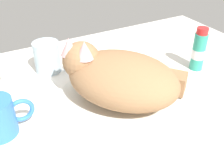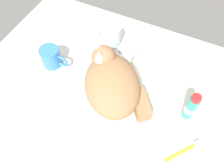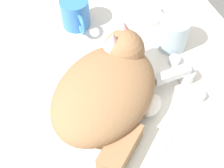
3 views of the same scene
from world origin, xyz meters
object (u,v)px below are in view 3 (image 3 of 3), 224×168
(coffee_mug, at_px, (75,13))
(soap_bar, at_px, (153,16))
(faucet, at_px, (182,76))
(rinse_cup, at_px, (174,34))
(cat, at_px, (108,88))

(coffee_mug, relative_size, soap_bar, 1.69)
(coffee_mug, bearing_deg, faucet, 31.02)
(rinse_cup, relative_size, soap_bar, 1.28)
(rinse_cup, bearing_deg, soap_bar, -177.17)
(cat, relative_size, soap_bar, 4.79)
(rinse_cup, bearing_deg, faucet, -17.93)
(faucet, relative_size, rinse_cup, 1.61)
(cat, xyz_separation_m, rinse_cup, (-0.10, 0.22, -0.02))
(cat, height_order, soap_bar, cat)
(rinse_cup, distance_m, soap_bar, 0.10)
(faucet, distance_m, cat, 0.19)
(soap_bar, bearing_deg, rinse_cup, 2.83)
(cat, xyz_separation_m, soap_bar, (-0.20, 0.21, -0.05))
(coffee_mug, bearing_deg, rinse_cup, 50.46)
(coffee_mug, bearing_deg, cat, -3.62)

